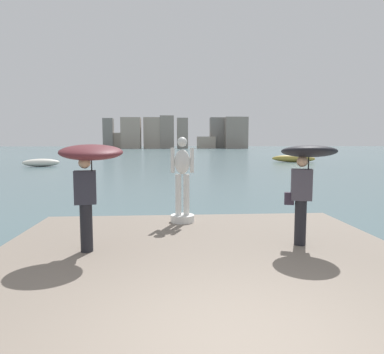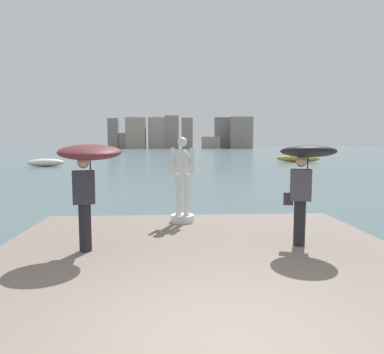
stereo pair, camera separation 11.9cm
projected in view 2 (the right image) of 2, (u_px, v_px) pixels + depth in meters
ground_plane at (177, 162)px, 43.14m from camera, size 400.00×400.00×0.00m
pier at (205, 295)px, 4.98m from camera, size 7.59×9.24×0.40m
statue_white_figure at (182, 186)px, 8.62m from camera, size 0.59×0.59×2.12m
onlooker_left at (89, 164)px, 6.25m from camera, size 1.31×1.33×2.00m
onlooker_right at (305, 167)px, 6.58m from camera, size 1.28×1.29×1.97m
boat_near at (46, 163)px, 34.96m from camera, size 3.68×2.20×0.79m
boat_mid at (298, 159)px, 42.65m from camera, size 5.14×3.24×0.88m
distant_skyline at (178, 134)px, 147.48m from camera, size 60.78×9.77×13.75m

